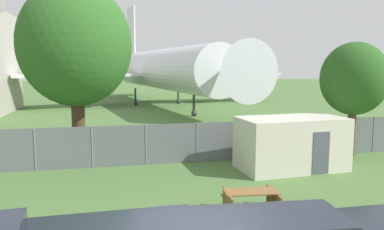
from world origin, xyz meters
The scene contains 6 objects.
perimeter_fence centered at (0.00, 11.42, 1.00)m, with size 56.07×0.07×2.00m.
airplane centered at (4.36, 39.04, 4.37)m, with size 33.49×42.52×13.77m.
portable_cabin centered at (6.60, 9.24, 1.22)m, with size 5.03×2.85×2.45m.
picnic_bench_near_cabin centered at (2.80, 4.59, 0.47)m, with size 1.89×1.56×0.76m.
tree_near_hangar centered at (10.97, 10.94, 4.13)m, with size 3.50×3.50×6.08m.
tree_left_of_cabin centered at (-3.22, 12.74, 5.81)m, with size 5.46×5.46×8.85m.
Camera 1 is at (-1.64, -6.55, 4.84)m, focal length 35.00 mm.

